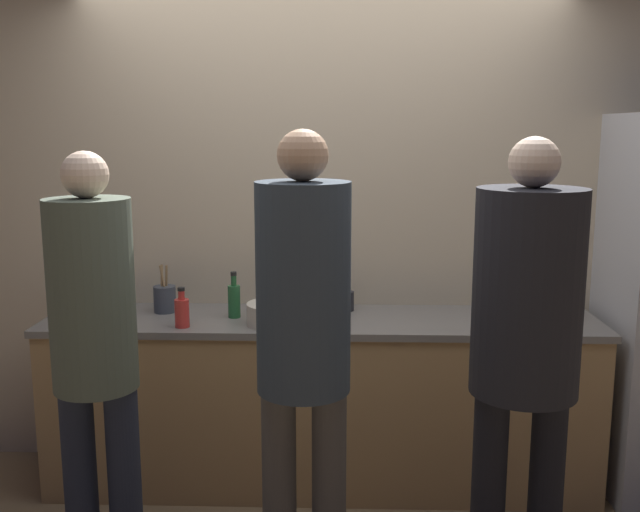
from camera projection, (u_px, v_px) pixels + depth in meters
name	position (u px, v px, depth m)	size (l,w,h in m)	color
wall_back	(323.00, 227.00, 3.82)	(5.20, 0.06, 2.60)	#C6B293
counter	(321.00, 399.00, 3.68)	(2.77, 0.62, 0.88)	tan
person_left	(94.00, 341.00, 2.72)	(0.32, 0.32, 1.74)	#232838
person_center	(303.00, 334.00, 2.59)	(0.34, 0.34, 1.82)	#4C4742
person_right	(526.00, 330.00, 2.59)	(0.39, 0.39, 1.80)	black
fruit_bowl	(276.00, 313.00, 3.46)	(0.28, 0.28, 0.14)	beige
utensil_crock	(165.00, 298.00, 3.69)	(0.11, 0.11, 0.25)	#3D424C
bottle_clear	(489.00, 298.00, 3.70)	(0.06, 0.06, 0.18)	silver
bottle_green	(234.00, 300.00, 3.58)	(0.06, 0.06, 0.23)	#236033
bottle_red	(182.00, 312.00, 3.40)	(0.07, 0.07, 0.19)	red
cup_black	(347.00, 301.00, 3.72)	(0.08, 0.08, 0.10)	#28282D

